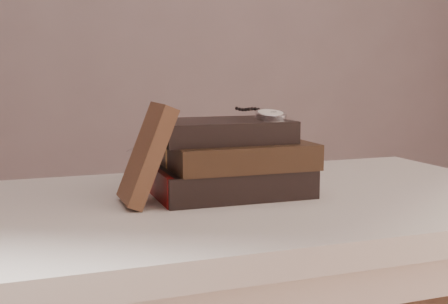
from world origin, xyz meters
name	(u,v)px	position (x,y,z in m)	size (l,w,h in m)	color
table	(261,246)	(0.00, 0.35, 0.66)	(1.00, 0.60, 0.75)	beige
book_stack	(230,160)	(-0.05, 0.38, 0.81)	(0.27, 0.19, 0.13)	black
journal	(147,154)	(-0.20, 0.35, 0.83)	(0.02, 0.10, 0.17)	#3D2317
pocket_watch	(269,114)	(0.02, 0.36, 0.89)	(0.06, 0.16, 0.02)	silver
eyeglasses	(166,148)	(-0.14, 0.47, 0.82)	(0.11, 0.13, 0.05)	silver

